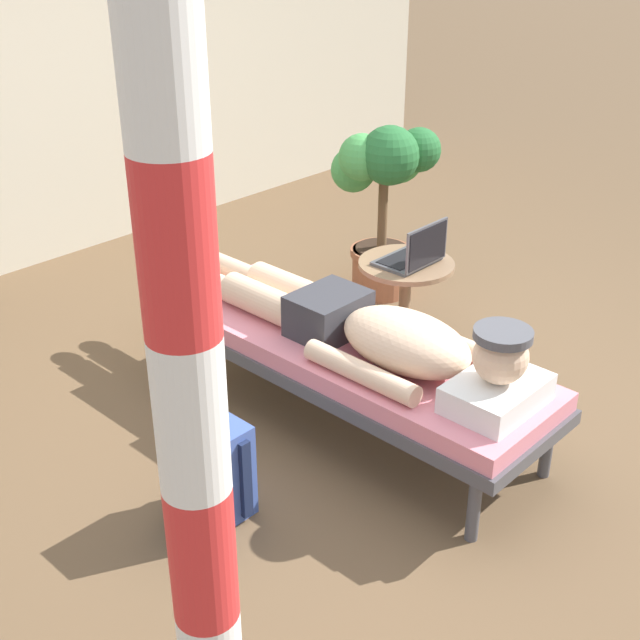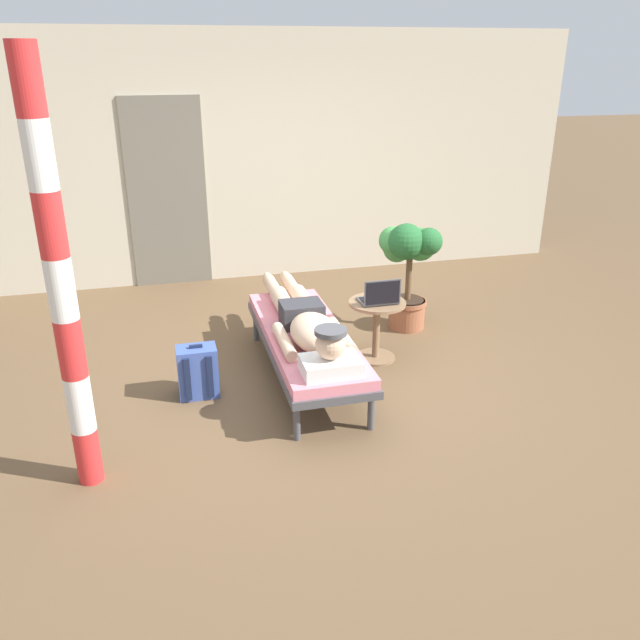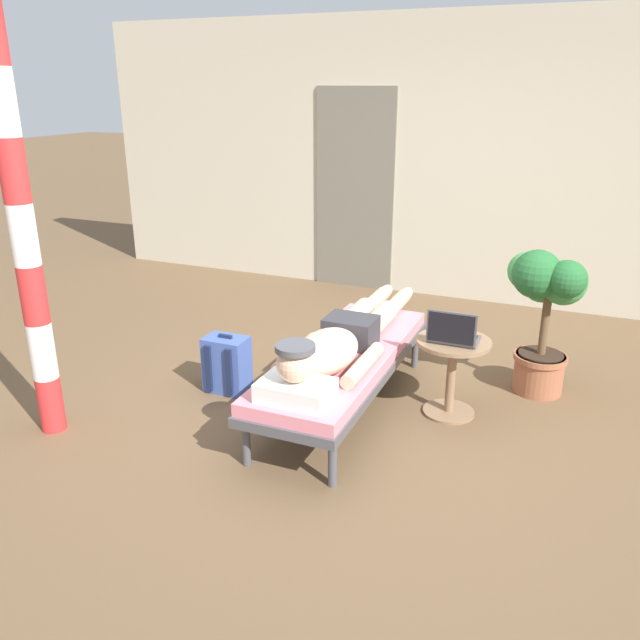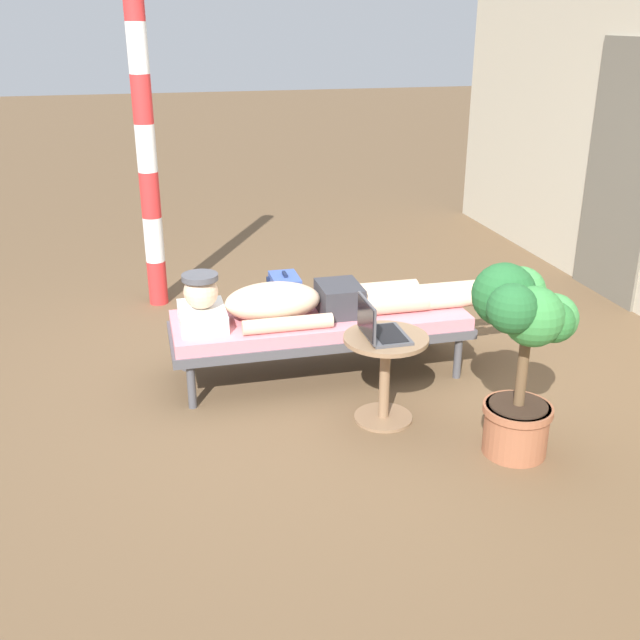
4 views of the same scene
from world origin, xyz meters
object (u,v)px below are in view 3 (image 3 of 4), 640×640
person_reclining (340,341)px  potted_plant (546,302)px  side_table (452,364)px  laptop (453,334)px  backpack (227,364)px  porch_post (24,235)px  lounge_chair (344,362)px

person_reclining → potted_plant: size_ratio=2.08×
person_reclining → side_table: size_ratio=4.15×
side_table → person_reclining: bearing=-156.7°
laptop → potted_plant: (0.50, 0.61, 0.09)m
person_reclining → laptop: (0.67, 0.24, 0.06)m
backpack → potted_plant: 2.24m
laptop → porch_post: size_ratio=0.12×
potted_plant → person_reclining: bearing=-144.0°
side_table → laptop: size_ratio=1.69×
laptop → backpack: 1.59m
lounge_chair → potted_plant: potted_plant is taller
backpack → porch_post: size_ratio=0.17×
laptop → porch_post: (-2.26, -1.13, 0.67)m
side_table → backpack: (-1.53, -0.27, -0.16)m
porch_post → backpack: bearing=51.3°
side_table → potted_plant: bearing=48.4°
side_table → laptop: bearing=-90.0°
lounge_chair → backpack: 0.87m
lounge_chair → person_reclining: bearing=-90.0°
person_reclining → porch_post: 1.97m
lounge_chair → laptop: size_ratio=6.13×
side_table → laptop: (0.00, -0.05, 0.23)m
person_reclining → laptop: laptop is taller
side_table → potted_plant: 0.81m
laptop → lounge_chair: bearing=-166.1°
laptop → porch_post: porch_post is taller
person_reclining → porch_post: porch_post is taller
laptop → person_reclining: bearing=-160.5°
laptop → potted_plant: bearing=50.8°
laptop → side_table: bearing=90.0°
backpack → potted_plant: size_ratio=0.41×
side_table → porch_post: 2.71m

